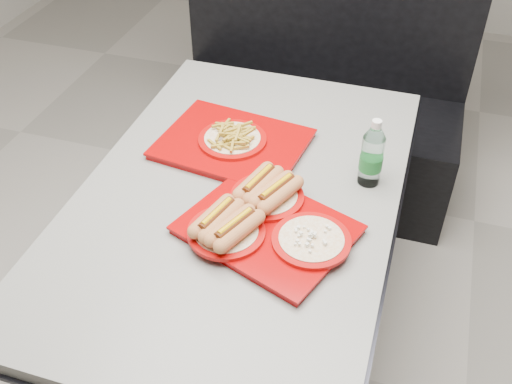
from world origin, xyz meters
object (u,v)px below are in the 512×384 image
(tray_near, at_px, (263,220))
(water_bottle, at_px, (372,156))
(booth_bench, at_px, (316,103))
(tray_far, at_px, (233,141))
(diner_table, at_px, (240,233))

(tray_near, xyz_separation_m, water_bottle, (0.24, 0.29, 0.06))
(booth_bench, relative_size, tray_far, 2.81)
(booth_bench, relative_size, tray_near, 2.64)
(diner_table, distance_m, booth_bench, 1.11)
(tray_near, bearing_deg, tray_far, 121.18)
(tray_near, height_order, tray_far, tray_near)
(booth_bench, height_order, tray_near, booth_bench)
(tray_near, bearing_deg, booth_bench, 95.24)
(booth_bench, distance_m, water_bottle, 1.09)
(diner_table, bearing_deg, water_bottle, 24.61)
(diner_table, xyz_separation_m, water_bottle, (0.35, 0.16, 0.26))
(booth_bench, height_order, tray_far, booth_bench)
(diner_table, bearing_deg, tray_far, 113.41)
(diner_table, relative_size, water_bottle, 6.65)
(tray_far, distance_m, water_bottle, 0.44)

